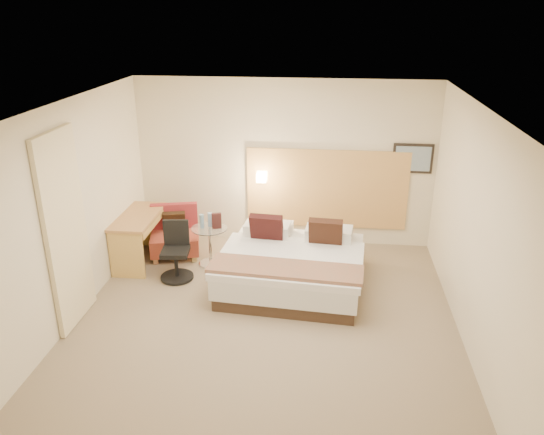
# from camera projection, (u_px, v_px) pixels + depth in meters

# --- Properties ---
(floor) EXTENTS (4.80, 5.00, 0.02)m
(floor) POSITION_uv_depth(u_px,v_px,m) (265.00, 320.00, 6.76)
(floor) COLOR #806E56
(floor) RESTS_ON ground
(ceiling) EXTENTS (4.80, 5.00, 0.02)m
(ceiling) POSITION_uv_depth(u_px,v_px,m) (264.00, 106.00, 5.75)
(ceiling) COLOR white
(ceiling) RESTS_ON floor
(wall_back) EXTENTS (4.80, 0.02, 2.70)m
(wall_back) POSITION_uv_depth(u_px,v_px,m) (284.00, 163.00, 8.57)
(wall_back) COLOR beige
(wall_back) RESTS_ON floor
(wall_front) EXTENTS (4.80, 0.02, 2.70)m
(wall_front) POSITION_uv_depth(u_px,v_px,m) (222.00, 349.00, 3.94)
(wall_front) COLOR beige
(wall_front) RESTS_ON floor
(wall_left) EXTENTS (0.02, 5.00, 2.70)m
(wall_left) POSITION_uv_depth(u_px,v_px,m) (70.00, 213.00, 6.51)
(wall_left) COLOR beige
(wall_left) RESTS_ON floor
(wall_right) EXTENTS (0.02, 5.00, 2.70)m
(wall_right) POSITION_uv_depth(u_px,v_px,m) (475.00, 231.00, 6.00)
(wall_right) COLOR beige
(wall_right) RESTS_ON floor
(headboard_panel) EXTENTS (2.60, 0.04, 1.30)m
(headboard_panel) POSITION_uv_depth(u_px,v_px,m) (327.00, 189.00, 8.61)
(headboard_panel) COLOR tan
(headboard_panel) RESTS_ON wall_back
(art_frame) EXTENTS (0.62, 0.03, 0.47)m
(art_frame) POSITION_uv_depth(u_px,v_px,m) (413.00, 158.00, 8.27)
(art_frame) COLOR black
(art_frame) RESTS_ON wall_back
(art_canvas) EXTENTS (0.54, 0.01, 0.39)m
(art_canvas) POSITION_uv_depth(u_px,v_px,m) (413.00, 159.00, 8.25)
(art_canvas) COLOR #778FA4
(art_canvas) RESTS_ON wall_back
(lamp_arm) EXTENTS (0.02, 0.12, 0.02)m
(lamp_arm) POSITION_uv_depth(u_px,v_px,m) (262.00, 176.00, 8.60)
(lamp_arm) COLOR white
(lamp_arm) RESTS_ON wall_back
(lamp_shade) EXTENTS (0.15, 0.15, 0.15)m
(lamp_shade) POSITION_uv_depth(u_px,v_px,m) (262.00, 177.00, 8.54)
(lamp_shade) COLOR #FAE9C3
(lamp_shade) RESTS_ON wall_back
(curtain) EXTENTS (0.06, 0.90, 2.42)m
(curtain) POSITION_uv_depth(u_px,v_px,m) (66.00, 231.00, 6.32)
(curtain) COLOR beige
(curtain) RESTS_ON wall_left
(bottle_a) EXTENTS (0.08, 0.08, 0.22)m
(bottle_a) POSITION_uv_depth(u_px,v_px,m) (202.00, 221.00, 7.95)
(bottle_a) COLOR #7BA3BE
(bottle_a) RESTS_ON side_table
(bottle_b) EXTENTS (0.08, 0.08, 0.22)m
(bottle_b) POSITION_uv_depth(u_px,v_px,m) (210.00, 220.00, 8.00)
(bottle_b) COLOR #94BEE5
(bottle_b) RESTS_ON side_table
(menu_folder) EXTENTS (0.15, 0.09, 0.24)m
(menu_folder) POSITION_uv_depth(u_px,v_px,m) (217.00, 221.00, 7.93)
(menu_folder) COLOR #361716
(menu_folder) RESTS_ON side_table
(bed) EXTENTS (2.08, 2.04, 0.96)m
(bed) POSITION_uv_depth(u_px,v_px,m) (293.00, 265.00, 7.50)
(bed) COLOR #38271C
(bed) RESTS_ON floor
(lounge_chair) EXTENTS (0.87, 0.81, 0.78)m
(lounge_chair) POSITION_uv_depth(u_px,v_px,m) (175.00, 236.00, 8.43)
(lounge_chair) COLOR tan
(lounge_chair) RESTS_ON floor
(side_table) EXTENTS (0.68, 0.68, 0.60)m
(side_table) POSITION_uv_depth(u_px,v_px,m) (210.00, 244.00, 8.08)
(side_table) COLOR white
(side_table) RESTS_ON floor
(desk) EXTENTS (0.57, 1.23, 0.76)m
(desk) POSITION_uv_depth(u_px,v_px,m) (140.00, 225.00, 8.09)
(desk) COLOR #AA7742
(desk) RESTS_ON floor
(desk_chair) EXTENTS (0.53, 0.53, 0.85)m
(desk_chair) POSITION_uv_depth(u_px,v_px,m) (176.00, 256.00, 7.68)
(desk_chair) COLOR black
(desk_chair) RESTS_ON floor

